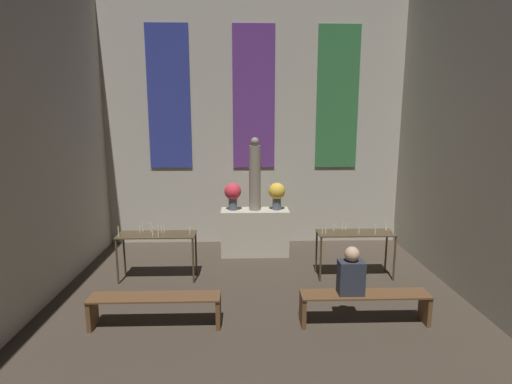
% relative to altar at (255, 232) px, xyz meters
% --- Properties ---
extents(wall_back, '(7.00, 0.16, 5.62)m').
position_rel_altar_xyz_m(wall_back, '(0.00, 0.94, 2.35)').
color(wall_back, '#B2AD9E').
rests_on(wall_back, ground_plane).
extents(altar, '(1.44, 0.57, 0.99)m').
position_rel_altar_xyz_m(altar, '(0.00, 0.00, 0.00)').
color(altar, '#BCB29E').
rests_on(altar, ground_plane).
extents(statue, '(0.24, 0.24, 1.54)m').
position_rel_altar_xyz_m(statue, '(0.00, 0.00, 1.22)').
color(statue, gray).
rests_on(statue, altar).
extents(flower_vase_left, '(0.36, 0.36, 0.58)m').
position_rel_altar_xyz_m(flower_vase_left, '(-0.47, 0.00, 0.85)').
color(flower_vase_left, '#4C5666').
rests_on(flower_vase_left, altar).
extents(flower_vase_right, '(0.36, 0.36, 0.58)m').
position_rel_altar_xyz_m(flower_vase_right, '(0.47, 0.00, 0.85)').
color(flower_vase_right, '#4C5666').
rests_on(flower_vase_right, altar).
extents(candle_rack_left, '(1.40, 0.49, 1.05)m').
position_rel_altar_xyz_m(candle_rack_left, '(-1.82, -1.30, 0.25)').
color(candle_rack_left, '#473823').
rests_on(candle_rack_left, ground_plane).
extents(candle_rack_right, '(1.40, 0.49, 1.05)m').
position_rel_altar_xyz_m(candle_rack_right, '(1.82, -1.30, 0.26)').
color(candle_rack_right, '#473823').
rests_on(candle_rack_right, ground_plane).
extents(pew_back_left, '(1.84, 0.36, 0.46)m').
position_rel_altar_xyz_m(pew_back_left, '(-1.50, -3.02, -0.16)').
color(pew_back_left, brown).
rests_on(pew_back_left, ground_plane).
extents(pew_back_right, '(1.84, 0.36, 0.46)m').
position_rel_altar_xyz_m(pew_back_right, '(1.50, -3.02, -0.16)').
color(pew_back_right, brown).
rests_on(pew_back_right, ground_plane).
extents(person_seated, '(0.36, 0.24, 0.70)m').
position_rel_altar_xyz_m(person_seated, '(1.28, -3.02, 0.28)').
color(person_seated, '#282D38').
rests_on(person_seated, pew_back_right).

